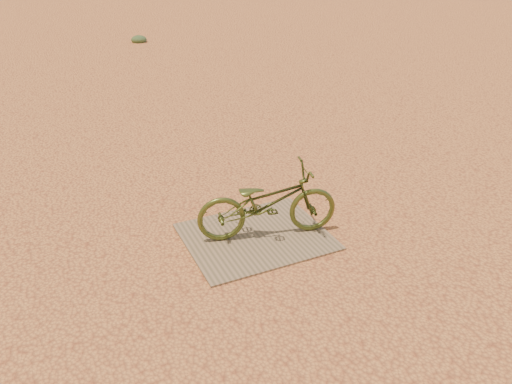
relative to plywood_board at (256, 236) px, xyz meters
name	(u,v)px	position (x,y,z in m)	size (l,w,h in m)	color
ground	(228,264)	(-0.45, -0.32, -0.01)	(120.00, 120.00, 0.00)	#E19154
plywood_board	(256,236)	(0.00, 0.00, 0.00)	(1.49, 1.22, 0.02)	#896E5B
bicycle	(268,202)	(0.12, -0.02, 0.40)	(0.52, 1.48, 0.78)	#465322
kale_b	(139,42)	(1.42, 11.36, -0.01)	(0.46, 0.46, 0.26)	#47603E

